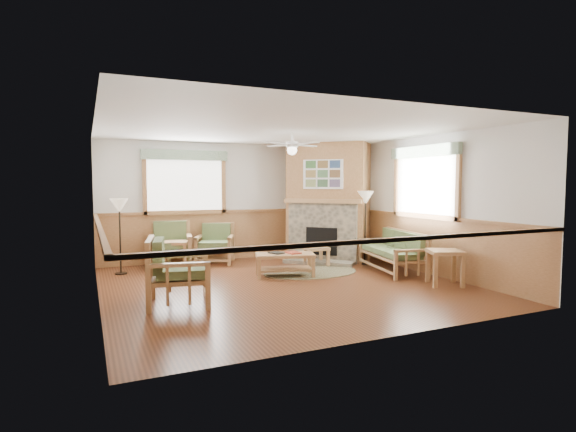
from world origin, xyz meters
name	(u,v)px	position (x,y,z in m)	size (l,w,h in m)	color
floor	(284,285)	(0.00, 0.00, -0.01)	(6.00, 6.00, 0.01)	#542B17
ceiling	(284,130)	(0.00, 0.00, 2.70)	(6.00, 6.00, 0.01)	white
wall_back	(232,202)	(0.00, 3.00, 1.35)	(6.00, 0.02, 2.70)	silver
wall_front	(390,221)	(0.00, -3.00, 1.35)	(6.00, 0.02, 2.70)	silver
wall_left	(97,212)	(-3.00, 0.00, 1.35)	(0.02, 6.00, 2.70)	silver
wall_right	(420,205)	(3.00, 0.00, 1.35)	(0.02, 6.00, 2.70)	silver
wainscot	(284,253)	(0.00, 0.00, 0.55)	(6.00, 6.00, 1.10)	#99693F
fireplace	(328,202)	(2.05, 2.05, 1.35)	(2.20, 2.20, 2.70)	#99693F
window_back	(185,149)	(-1.10, 2.96, 2.53)	(1.90, 0.16, 1.50)	white
window_right	(426,145)	(2.96, -0.20, 2.53)	(0.16, 1.90, 1.50)	white
ceiling_fan	(292,134)	(0.30, 0.30, 2.66)	(1.24, 1.24, 0.36)	white
sofa	(392,251)	(2.48, 0.20, 0.41)	(0.73, 1.77, 0.81)	#A3784C
armchair_back_left	(170,244)	(-1.52, 2.55, 0.48)	(0.86, 0.86, 0.96)	#A3784C
armchair_back_right	(215,244)	(-0.55, 2.55, 0.44)	(0.79, 0.79, 0.88)	#A3784C
armchair_left	(179,271)	(-1.92, -0.56, 0.49)	(0.87, 0.87, 0.98)	#A3784C
coffee_table	(285,265)	(0.30, 0.62, 0.22)	(1.10, 0.55, 0.44)	#A3784C
end_table_chairs	(176,254)	(-1.43, 2.39, 0.28)	(0.50, 0.48, 0.56)	#A3784C
end_table_sofa	(445,267)	(2.55, -1.20, 0.31)	(0.55, 0.53, 0.62)	#A3784C
footstool	(316,256)	(1.37, 1.37, 0.20)	(0.47, 0.47, 0.41)	#A3784C
braided_rug	(311,272)	(0.92, 0.75, 0.01)	(1.95, 1.95, 0.01)	brown
floor_lamp_left	(120,236)	(-2.55, 2.13, 0.74)	(0.34, 0.34, 1.49)	black
floor_lamp_right	(365,227)	(2.45, 1.12, 0.81)	(0.37, 0.37, 1.62)	black
book_red	(293,252)	(0.45, 0.57, 0.47)	(0.22, 0.30, 0.03)	maroon
book_dark	(276,252)	(0.15, 0.69, 0.46)	(0.20, 0.27, 0.03)	black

